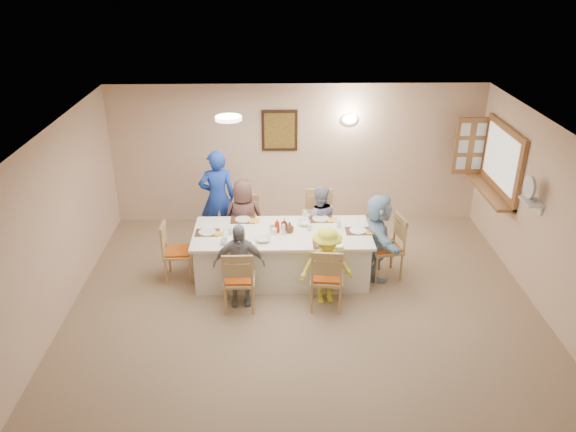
{
  "coord_description": "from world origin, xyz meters",
  "views": [
    {
      "loc": [
        -0.36,
        -5.89,
        4.52
      ],
      "look_at": [
        -0.2,
        1.4,
        1.05
      ],
      "focal_mm": 35.0,
      "sensor_mm": 36.0,
      "label": 1
    }
  ],
  "objects_px": {
    "chair_back_left": "(245,225)",
    "serving_hatch": "(502,161)",
    "diner_front_left": "(239,265)",
    "condiment_ketchup": "(277,226)",
    "dining_table": "(282,255)",
    "chair_right_end": "(386,247)",
    "diner_back_right": "(319,221)",
    "caregiver": "(218,198)",
    "chair_front_right": "(327,276)",
    "chair_front_left": "(239,278)",
    "diner_right_end": "(378,237)",
    "chair_left_end": "(178,251)",
    "diner_back_left": "(244,219)",
    "desk_fan": "(531,192)",
    "diner_front_right": "(326,266)",
    "chair_back_right": "(318,223)"
  },
  "relations": [
    {
      "from": "desk_fan",
      "to": "chair_right_end",
      "type": "bearing_deg",
      "value": 167.36
    },
    {
      "from": "chair_front_right",
      "to": "chair_back_right",
      "type": "bearing_deg",
      "value": -83.44
    },
    {
      "from": "diner_right_end",
      "to": "chair_back_right",
      "type": "bearing_deg",
      "value": 41.69
    },
    {
      "from": "chair_back_left",
      "to": "chair_right_end",
      "type": "distance_m",
      "value": 2.29
    },
    {
      "from": "chair_front_left",
      "to": "condiment_ketchup",
      "type": "distance_m",
      "value": 1.03
    },
    {
      "from": "diner_front_left",
      "to": "condiment_ketchup",
      "type": "distance_m",
      "value": 0.9
    },
    {
      "from": "chair_front_left",
      "to": "diner_front_right",
      "type": "bearing_deg",
      "value": -174.72
    },
    {
      "from": "serving_hatch",
      "to": "diner_back_left",
      "type": "relative_size",
      "value": 1.15
    },
    {
      "from": "diner_back_left",
      "to": "condiment_ketchup",
      "type": "distance_m",
      "value": 0.89
    },
    {
      "from": "chair_left_end",
      "to": "diner_back_left",
      "type": "height_order",
      "value": "diner_back_left"
    },
    {
      "from": "desk_fan",
      "to": "chair_back_left",
      "type": "relative_size",
      "value": 0.31
    },
    {
      "from": "chair_left_end",
      "to": "chair_front_right",
      "type": "bearing_deg",
      "value": -112.2
    },
    {
      "from": "desk_fan",
      "to": "condiment_ketchup",
      "type": "bearing_deg",
      "value": 173.26
    },
    {
      "from": "chair_left_end",
      "to": "diner_front_right",
      "type": "height_order",
      "value": "diner_front_right"
    },
    {
      "from": "dining_table",
      "to": "chair_back_right",
      "type": "xyz_separation_m",
      "value": [
        0.6,
        0.8,
        0.13
      ]
    },
    {
      "from": "chair_back_left",
      "to": "caregiver",
      "type": "distance_m",
      "value": 0.66
    },
    {
      "from": "chair_back_right",
      "to": "chair_front_right",
      "type": "bearing_deg",
      "value": -85.92
    },
    {
      "from": "chair_left_end",
      "to": "chair_right_end",
      "type": "distance_m",
      "value": 3.1
    },
    {
      "from": "dining_table",
      "to": "chair_back_right",
      "type": "bearing_deg",
      "value": 53.13
    },
    {
      "from": "chair_front_right",
      "to": "condiment_ketchup",
      "type": "distance_m",
      "value": 1.11
    },
    {
      "from": "chair_left_end",
      "to": "caregiver",
      "type": "bearing_deg",
      "value": -25.29
    },
    {
      "from": "diner_front_right",
      "to": "chair_front_left",
      "type": "bearing_deg",
      "value": 177.02
    },
    {
      "from": "chair_front_left",
      "to": "diner_front_left",
      "type": "bearing_deg",
      "value": -90.43
    },
    {
      "from": "serving_hatch",
      "to": "desk_fan",
      "type": "distance_m",
      "value": 1.36
    },
    {
      "from": "serving_hatch",
      "to": "chair_front_left",
      "type": "relative_size",
      "value": 1.59
    },
    {
      "from": "chair_right_end",
      "to": "chair_left_end",
      "type": "bearing_deg",
      "value": -100.4
    },
    {
      "from": "chair_front_right",
      "to": "diner_front_right",
      "type": "relative_size",
      "value": 0.84
    },
    {
      "from": "diner_back_right",
      "to": "caregiver",
      "type": "distance_m",
      "value": 1.73
    },
    {
      "from": "condiment_ketchup",
      "to": "dining_table",
      "type": "bearing_deg",
      "value": 2.02
    },
    {
      "from": "chair_back_left",
      "to": "serving_hatch",
      "type": "bearing_deg",
      "value": 12.2
    },
    {
      "from": "chair_back_left",
      "to": "diner_right_end",
      "type": "relative_size",
      "value": 0.71
    },
    {
      "from": "serving_hatch",
      "to": "diner_back_right",
      "type": "height_order",
      "value": "serving_hatch"
    },
    {
      "from": "chair_front_left",
      "to": "diner_back_left",
      "type": "xyz_separation_m",
      "value": [
        0.0,
        1.48,
        0.18
      ]
    },
    {
      "from": "diner_front_left",
      "to": "diner_back_left",
      "type": "bearing_deg",
      "value": 87.93
    },
    {
      "from": "chair_front_right",
      "to": "condiment_ketchup",
      "type": "bearing_deg",
      "value": -43.24
    },
    {
      "from": "dining_table",
      "to": "diner_front_right",
      "type": "relative_size",
      "value": 2.27
    },
    {
      "from": "desk_fan",
      "to": "chair_right_end",
      "type": "relative_size",
      "value": 0.3
    },
    {
      "from": "diner_front_left",
      "to": "caregiver",
      "type": "xyz_separation_m",
      "value": [
        -0.45,
        1.83,
        0.21
      ]
    },
    {
      "from": "chair_right_end",
      "to": "diner_front_left",
      "type": "height_order",
      "value": "diner_front_left"
    },
    {
      "from": "diner_back_left",
      "to": "chair_back_left",
      "type": "bearing_deg",
      "value": -92.99
    },
    {
      "from": "serving_hatch",
      "to": "chair_front_left",
      "type": "bearing_deg",
      "value": -157.0
    },
    {
      "from": "chair_left_end",
      "to": "dining_table",
      "type": "bearing_deg",
      "value": -91.79
    },
    {
      "from": "dining_table",
      "to": "chair_right_end",
      "type": "relative_size",
      "value": 2.66
    },
    {
      "from": "condiment_ketchup",
      "to": "chair_front_right",
      "type": "bearing_deg",
      "value": -49.8
    },
    {
      "from": "desk_fan",
      "to": "condiment_ketchup",
      "type": "height_order",
      "value": "desk_fan"
    },
    {
      "from": "serving_hatch",
      "to": "diner_right_end",
      "type": "xyz_separation_m",
      "value": [
        -2.08,
        -0.94,
        -0.83
      ]
    },
    {
      "from": "chair_back_right",
      "to": "diner_back_right",
      "type": "distance_m",
      "value": 0.15
    },
    {
      "from": "diner_front_left",
      "to": "chair_back_right",
      "type": "bearing_deg",
      "value": 48.9
    },
    {
      "from": "chair_front_left",
      "to": "chair_right_end",
      "type": "height_order",
      "value": "chair_right_end"
    },
    {
      "from": "serving_hatch",
      "to": "chair_left_end",
      "type": "relative_size",
      "value": 1.64
    }
  ]
}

